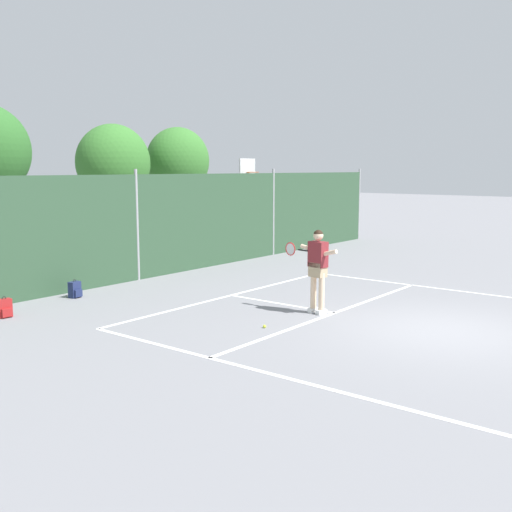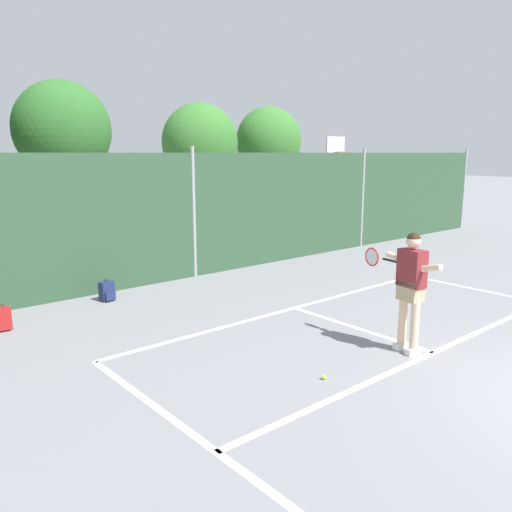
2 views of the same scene
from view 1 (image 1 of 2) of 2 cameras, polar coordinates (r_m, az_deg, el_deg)
name	(u,v)px [view 1 (image 1 of 2)]	position (r m, az deg, el deg)	size (l,w,h in m)	color
ground_plane	(443,331)	(12.53, 17.26, -6.80)	(120.00, 120.00, 0.00)	gray
court_markings	(412,326)	(12.77, 14.54, -6.40)	(8.30, 11.10, 0.01)	white
chainlink_fence	(137,228)	(17.52, -11.15, 2.64)	(26.09, 0.09, 3.16)	#2D4C33
basketball_hoop	(247,191)	(23.39, -0.90, 6.14)	(0.90, 0.67, 3.55)	#9E9EA3
tennis_player	(317,264)	(13.29, 5.80, -0.72)	(0.32, 1.44, 1.85)	silver
tennis_ball	(265,326)	(12.21, 0.81, -6.65)	(0.07, 0.07, 0.07)	#CCE033
backpack_red	(5,309)	(14.10, -22.60, -4.60)	(0.30, 0.26, 0.46)	maroon
backpack_navy	(75,290)	(15.64, -16.69, -3.08)	(0.30, 0.28, 0.46)	navy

